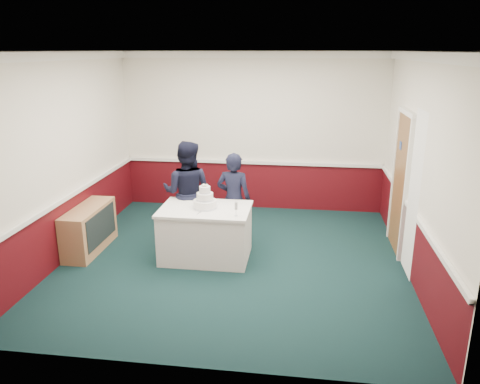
# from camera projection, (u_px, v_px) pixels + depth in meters

# --- Properties ---
(ground) EXTENTS (5.00, 5.00, 0.00)m
(ground) POSITION_uv_depth(u_px,v_px,m) (234.00, 260.00, 6.99)
(ground) COLOR black
(ground) RESTS_ON ground
(room_shell) EXTENTS (5.00, 5.00, 3.00)m
(room_shell) POSITION_uv_depth(u_px,v_px,m) (244.00, 123.00, 6.99)
(room_shell) COLOR silver
(room_shell) RESTS_ON ground
(sideboard) EXTENTS (0.41, 1.20, 0.70)m
(sideboard) POSITION_uv_depth(u_px,v_px,m) (89.00, 229.00, 7.25)
(sideboard) COLOR #9F734D
(sideboard) RESTS_ON ground
(cake_table) EXTENTS (1.32, 0.92, 0.79)m
(cake_table) POSITION_uv_depth(u_px,v_px,m) (206.00, 233.00, 6.97)
(cake_table) COLOR white
(cake_table) RESTS_ON ground
(wedding_cake) EXTENTS (0.35, 0.35, 0.36)m
(wedding_cake) POSITION_uv_depth(u_px,v_px,m) (205.00, 201.00, 6.82)
(wedding_cake) COLOR white
(wedding_cake) RESTS_ON cake_table
(cake_knife) EXTENTS (0.07, 0.22, 0.00)m
(cake_knife) POSITION_uv_depth(u_px,v_px,m) (200.00, 212.00, 6.67)
(cake_knife) COLOR silver
(cake_knife) RESTS_ON cake_table
(champagne_flute) EXTENTS (0.05, 0.05, 0.21)m
(champagne_flute) POSITION_uv_depth(u_px,v_px,m) (236.00, 207.00, 6.49)
(champagne_flute) COLOR silver
(champagne_flute) RESTS_ON cake_table
(person_man) EXTENTS (0.84, 0.66, 1.66)m
(person_man) POSITION_uv_depth(u_px,v_px,m) (187.00, 192.00, 7.46)
(person_man) COLOR black
(person_man) RESTS_ON ground
(person_woman) EXTENTS (0.59, 0.43, 1.51)m
(person_woman) POSITION_uv_depth(u_px,v_px,m) (234.00, 200.00, 7.35)
(person_woman) COLOR black
(person_woman) RESTS_ON ground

